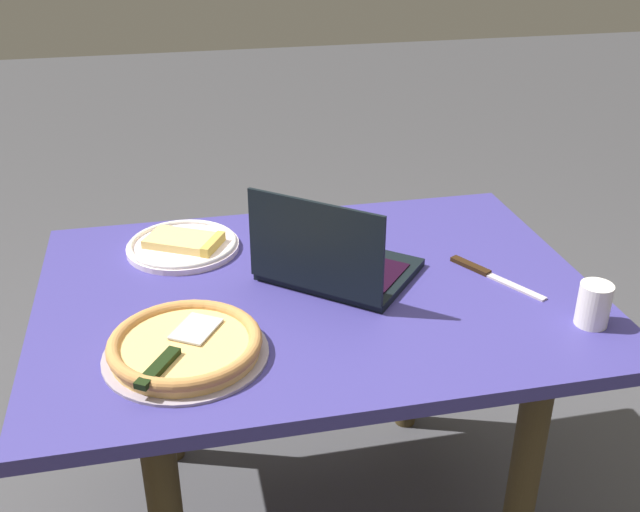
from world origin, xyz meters
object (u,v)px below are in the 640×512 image
object	(u,v)px
dining_table	(317,330)
pizza_tray	(185,346)
table_knife	(487,273)
laptop	(333,262)
pizza_plate	(184,245)
drink_cup	(594,304)

from	to	relation	value
dining_table	pizza_tray	size ratio (longest dim) A/B	3.83
dining_table	table_knife	size ratio (longest dim) A/B	5.23
dining_table	laptop	xyz separation A→B (m)	(-0.04, -0.03, 0.15)
pizza_tray	table_knife	bearing A→B (deg)	-165.51
pizza_plate	laptop	bearing A→B (deg)	145.13
table_knife	pizza_tray	bearing A→B (deg)	14.49
pizza_tray	table_knife	xyz separation A→B (m)	(-0.68, -0.18, -0.02)
dining_table	table_knife	world-z (taller)	table_knife
dining_table	table_knife	xyz separation A→B (m)	(-0.39, 0.02, 0.11)
laptop	pizza_tray	xyz separation A→B (m)	(0.34, 0.23, -0.02)
laptop	pizza_plate	distance (m)	0.39
pizza_plate	drink_cup	bearing A→B (deg)	147.01
pizza_plate	drink_cup	size ratio (longest dim) A/B	2.99
dining_table	pizza_plate	world-z (taller)	pizza_plate
laptop	table_knife	xyz separation A→B (m)	(-0.35, 0.05, -0.04)
dining_table	pizza_plate	distance (m)	0.39
laptop	table_knife	world-z (taller)	laptop
dining_table	pizza_plate	bearing A→B (deg)	-42.43
dining_table	pizza_tray	distance (m)	0.38
laptop	drink_cup	bearing A→B (deg)	148.34
dining_table	pizza_plate	xyz separation A→B (m)	(0.27, -0.25, 0.12)
pizza_plate	dining_table	bearing A→B (deg)	137.57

